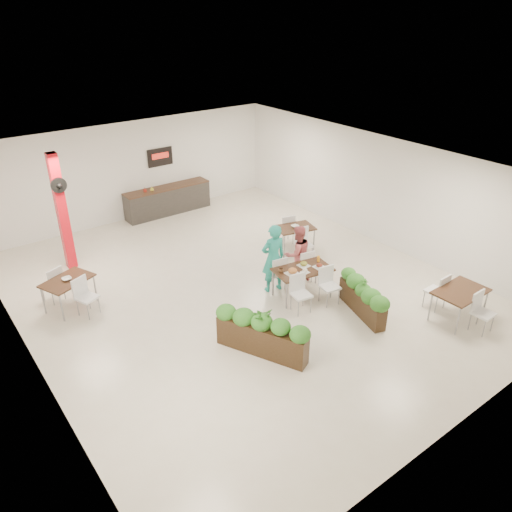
{
  "coord_description": "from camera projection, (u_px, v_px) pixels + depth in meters",
  "views": [
    {
      "loc": [
        -6.25,
        -8.97,
        6.58
      ],
      "look_at": [
        0.15,
        -0.48,
        1.1
      ],
      "focal_mm": 35.0,
      "sensor_mm": 36.0,
      "label": 1
    }
  ],
  "objects": [
    {
      "name": "ground",
      "position": [
        240.0,
        289.0,
        12.72
      ],
      "size": [
        12.0,
        12.0,
        0.0
      ],
      "primitive_type": "plane",
      "color": "beige",
      "rests_on": "ground"
    },
    {
      "name": "diner_man",
      "position": [
        273.0,
        258.0,
        12.3
      ],
      "size": [
        0.72,
        0.53,
        1.79
      ],
      "primitive_type": "imported",
      "rotation": [
        0.0,
        0.0,
        2.97
      ],
      "color": "teal",
      "rests_on": "ground"
    },
    {
      "name": "side_table_b",
      "position": [
        295.0,
        231.0,
        14.4
      ],
      "size": [
        1.22,
        1.67,
        0.92
      ],
      "rotation": [
        0.0,
        0.0,
        -0.25
      ],
      "color": "#321F10",
      "rests_on": "ground"
    },
    {
      "name": "side_table_a",
      "position": [
        68.0,
        284.0,
        11.7
      ],
      "size": [
        1.33,
        1.66,
        0.92
      ],
      "rotation": [
        0.0,
        0.0,
        0.39
      ],
      "color": "#321F10",
      "rests_on": "ground"
    },
    {
      "name": "diner_woman",
      "position": [
        297.0,
        254.0,
        12.78
      ],
      "size": [
        0.84,
        0.7,
        1.54
      ],
      "primitive_type": "imported",
      "rotation": [
        0.0,
        0.0,
        2.97
      ],
      "color": "#D05C60",
      "rests_on": "ground"
    },
    {
      "name": "planter_right",
      "position": [
        363.0,
        295.0,
        11.53
      ],
      "size": [
        0.79,
        1.71,
        0.92
      ],
      "rotation": [
        0.0,
        0.0,
        1.28
      ],
      "color": "black",
      "rests_on": "ground"
    },
    {
      "name": "planter_left",
      "position": [
        262.0,
        332.0,
        10.19
      ],
      "size": [
        1.14,
        1.95,
        1.1
      ],
      "rotation": [
        0.0,
        0.0,
        2.0
      ],
      "color": "black",
      "rests_on": "ground"
    },
    {
      "name": "side_table_c",
      "position": [
        460.0,
        295.0,
        11.27
      ],
      "size": [
        1.25,
        1.63,
        0.92
      ],
      "rotation": [
        0.0,
        0.0,
        0.02
      ],
      "color": "#321F10",
      "rests_on": "ground"
    },
    {
      "name": "red_column",
      "position": [
        62.0,
        211.0,
        13.05
      ],
      "size": [
        0.4,
        0.41,
        3.2
      ],
      "color": "red",
      "rests_on": "ground"
    },
    {
      "name": "service_counter",
      "position": [
        168.0,
        199.0,
        17.04
      ],
      "size": [
        3.0,
        0.64,
        2.2
      ],
      "color": "#292725",
      "rests_on": "ground"
    },
    {
      "name": "main_table",
      "position": [
        302.0,
        273.0,
        12.16
      ],
      "size": [
        1.52,
        1.8,
        0.92
      ],
      "rotation": [
        0.0,
        0.0,
        -0.17
      ],
      "color": "#321F10",
      "rests_on": "ground"
    },
    {
      "name": "room_shell",
      "position": [
        239.0,
        216.0,
        11.8
      ],
      "size": [
        10.1,
        12.1,
        3.22
      ],
      "color": "white",
      "rests_on": "ground"
    }
  ]
}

